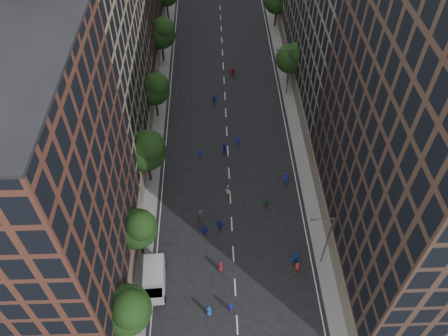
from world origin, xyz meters
name	(u,v)px	position (x,y,z in m)	size (l,w,h in m)	color
ground	(226,115)	(0.00, 40.00, 0.00)	(240.00, 240.00, 0.00)	black
sidewalk_left	(156,88)	(-12.00, 47.50, 0.07)	(4.00, 105.00, 0.15)	slate
sidewalk_right	(292,85)	(12.00, 47.50, 0.07)	(4.00, 105.00, 0.15)	slate
bldg_left_a	(35,198)	(-19.00, 11.00, 15.00)	(14.00, 22.00, 30.00)	#522B1F
bldg_left_b	(79,41)	(-19.00, 35.00, 17.00)	(14.00, 26.00, 34.00)	#897859
bldg_right_a	(431,136)	(19.00, 15.00, 18.00)	(14.00, 30.00, 36.00)	#432F24
bldg_right_b	(356,6)	(19.00, 44.00, 16.50)	(14.00, 28.00, 33.00)	#696256
tree_left_0	(127,310)	(-11.01, 3.85, 5.96)	(5.20, 5.20, 8.83)	black
tree_left_1	(138,228)	(-11.02, 13.86, 5.55)	(4.80, 4.80, 8.21)	black
tree_left_2	(147,149)	(-10.99, 25.83, 6.36)	(5.60, 5.60, 9.45)	black
tree_left_3	(155,88)	(-11.02, 39.85, 5.82)	(5.00, 5.00, 8.58)	black
tree_left_4	(162,32)	(-11.00, 55.84, 6.10)	(5.40, 5.40, 9.08)	black
tree_right_a	(292,57)	(11.38, 47.85, 5.63)	(5.00, 5.00, 8.39)	black
streetlamp_near	(326,239)	(10.37, 12.00, 5.17)	(2.64, 0.22, 9.06)	#595B60
streetlamp_far	(288,70)	(10.37, 45.00, 5.17)	(2.64, 0.22, 9.06)	#595B60
cargo_van	(154,279)	(-9.31, 9.59, 1.47)	(2.73, 5.37, 2.80)	#B3B2B5
skater_0	(209,311)	(-3.06, 5.80, 0.84)	(0.82, 0.53, 1.68)	#154CB2
skater_1	(231,307)	(-0.62, 6.16, 0.83)	(0.61, 0.40, 1.67)	#1517AD
skater_4	(205,231)	(-3.52, 16.40, 0.92)	(1.08, 0.45, 1.84)	#1425A8
skater_5	(296,259)	(7.47, 12.02, 0.94)	(1.73, 0.55, 1.87)	#13439C
skater_6	(220,266)	(-1.65, 11.33, 0.79)	(0.77, 0.50, 1.57)	maroon
skater_7	(297,267)	(7.44, 10.85, 0.90)	(0.66, 0.43, 1.80)	#AF351D
skater_8	(228,190)	(-0.34, 22.99, 0.93)	(0.90, 0.70, 1.85)	silver
skater_9	(201,215)	(-4.03, 19.04, 0.83)	(1.07, 0.62, 1.66)	#3B3B40
skater_10	(267,203)	(4.78, 20.70, 0.88)	(1.04, 0.43, 1.77)	#1B5A34
skater_11	(220,225)	(-1.60, 17.36, 0.75)	(1.39, 0.44, 1.50)	navy
skater_12	(286,178)	(8.03, 25.06, 0.84)	(0.82, 0.53, 1.67)	#13269F
skater_13	(200,154)	(-4.26, 30.28, 0.81)	(0.59, 0.39, 1.61)	#1529AD
skater_14	(224,149)	(-0.64, 30.96, 0.92)	(0.90, 0.70, 1.85)	#1418A2
skater_15	(238,142)	(1.60, 32.68, 0.77)	(0.99, 0.57, 1.53)	#1B15AC
skater_16	(215,100)	(-1.81, 42.81, 0.96)	(1.13, 0.47, 1.92)	#1441A5
skater_17	(233,73)	(1.64, 50.56, 0.88)	(1.63, 0.52, 1.76)	maroon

